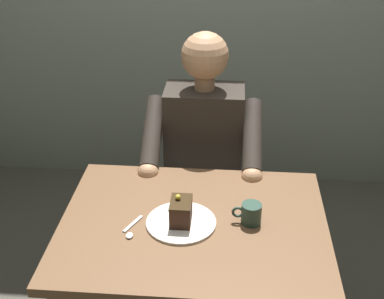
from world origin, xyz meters
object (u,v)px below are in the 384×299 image
chair (204,175)px  cake_slice (181,211)px  dining_table (193,242)px  seated_person (203,163)px  coffee_cup (251,213)px  dessert_spoon (131,230)px

chair → cake_slice: 0.80m
dining_table → seated_person: seated_person is taller
chair → seated_person: size_ratio=0.71×
dining_table → chair: bearing=-90.0°
cake_slice → coffee_cup: bearing=-173.8°
chair → cake_slice: chair is taller
chair → cake_slice: (0.04, 0.74, 0.30)m
seated_person → dessert_spoon: (0.22, 0.63, 0.08)m
dessert_spoon → seated_person: bearing=-109.2°
seated_person → dessert_spoon: bearing=70.8°
dining_table → chair: 0.75m
cake_slice → dining_table: bearing=-165.9°
coffee_cup → dining_table: bearing=4.5°
cake_slice → dessert_spoon: 0.19m
cake_slice → seated_person: bearing=-94.5°
chair → seated_person: seated_person is taller
cake_slice → dessert_spoon: bearing=18.4°
seated_person → coffee_cup: bearing=110.9°
seated_person → cake_slice: seated_person is taller
seated_person → coffee_cup: size_ratio=11.59×
seated_person → coffee_cup: 0.59m
coffee_cup → dessert_spoon: (0.43, 0.09, -0.04)m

